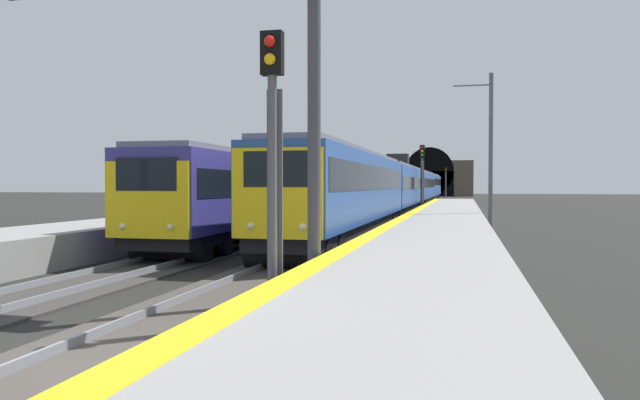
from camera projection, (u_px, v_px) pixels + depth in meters
ground_plane at (75, 374)px, 7.97m from camera, size 320.00×320.00×0.00m
platform_right at (378, 355)px, 7.01m from camera, size 112.00×3.80×1.05m
platform_right_edge_strip at (244, 303)px, 7.38m from camera, size 112.00×0.50×0.01m
track_main_line at (75, 371)px, 7.97m from camera, size 160.00×3.05×0.21m
train_main_approaching at (409, 187)px, 56.66m from camera, size 82.96×2.78×4.87m
train_adjacent_platform at (338, 189)px, 45.56m from camera, size 57.59×3.10×3.83m
railway_signal_near at (273, 155)px, 10.43m from camera, size 0.39×0.38×5.15m
railway_signal_mid at (422, 173)px, 47.76m from camera, size 0.39×0.38×5.65m
railway_signal_far at (446, 180)px, 110.05m from camera, size 0.39×0.38×5.70m
overhead_signal_gantry at (138, 37)px, 13.51m from camera, size 0.70×8.43×7.83m
tunnel_portal at (429, 178)px, 128.05m from camera, size 2.31×18.15×10.38m
catenary_mast_near at (490, 151)px, 31.04m from camera, size 0.22×2.02×8.25m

